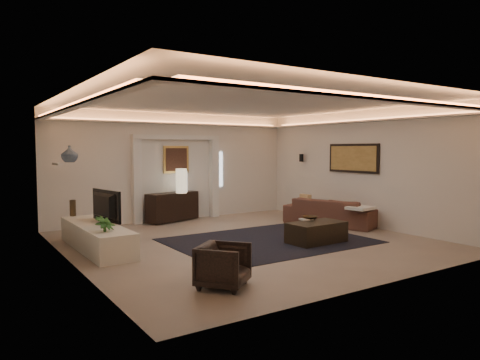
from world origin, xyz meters
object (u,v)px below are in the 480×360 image
coffee_table (316,233)px  armchair (223,266)px  console (173,207)px  sofa (331,212)px

coffee_table → armchair: (-3.13, -1.47, 0.10)m
console → coffee_table: 4.35m
armchair → coffee_table: bearing=-14.3°
sofa → coffee_table: (-1.79, -1.40, -0.13)m
coffee_table → armchair: bearing=-157.4°
coffee_table → armchair: size_ratio=1.79×
console → coffee_table: console is taller
console → sofa: console is taller
sofa → console: bearing=28.9°
sofa → coffee_table: size_ratio=1.91×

